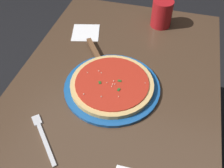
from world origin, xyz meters
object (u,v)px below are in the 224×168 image
Objects in this scene: pizza_server at (97,56)px; cup_tall_drink at (162,13)px; pizza at (112,84)px; napkin_folded_right at (86,33)px; fork at (43,136)px; serving_plate at (112,87)px.

pizza_server is 1.78× the size of cup_tall_drink.
cup_tall_drink is (-0.42, 0.10, 0.04)m from pizza.
fork is at bearing 5.39° from napkin_folded_right.
pizza is at bearing 36.08° from pizza_server.
pizza_server is at bearing -143.92° from pizza.
serving_plate is at bearing 34.67° from napkin_folded_right.
pizza reaches higher than pizza_server.
serving_plate is 0.28m from fork.
pizza_server is 0.18m from napkin_folded_right.
serving_plate is 0.34m from napkin_folded_right.
napkin_folded_right is 0.52m from fork.
fork is at bearing -31.11° from serving_plate.
cup_tall_drink is at bearing 115.57° from napkin_folded_right.
pizza is 1.38× the size of pizza_server.
pizza_server reaches higher than serving_plate.
serving_plate is at bearing 148.89° from fork.
serving_plate is at bearing 151.65° from pizza.
serving_plate is 0.16m from pizza_server.
fork is at bearing -31.11° from pizza.
pizza is 2.45× the size of cup_tall_drink.
pizza_server is 1.37× the size of fork.
pizza is 0.28m from fork.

